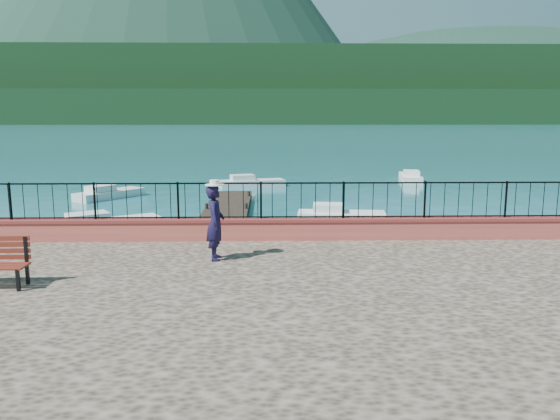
{
  "coord_description": "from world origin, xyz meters",
  "views": [
    {
      "loc": [
        -0.15,
        -10.65,
        4.49
      ],
      "look_at": [
        0.16,
        2.0,
        2.3
      ],
      "focal_mm": 35.0,
      "sensor_mm": 36.0,
      "label": 1
    }
  ],
  "objects_px": {
    "boat_5": "(410,175)",
    "boat_1": "(341,213)",
    "person": "(215,223)",
    "boat_4": "(252,180)",
    "boat_0": "(105,221)",
    "boat_3": "(110,191)"
  },
  "relations": [
    {
      "from": "boat_5",
      "to": "person",
      "type": "bearing_deg",
      "value": 165.21
    },
    {
      "from": "boat_0",
      "to": "boat_3",
      "type": "relative_size",
      "value": 1.1
    },
    {
      "from": "person",
      "to": "boat_5",
      "type": "distance_m",
      "value": 27.99
    },
    {
      "from": "boat_4",
      "to": "boat_5",
      "type": "xyz_separation_m",
      "value": [
        11.05,
        2.96,
        0.0
      ]
    },
    {
      "from": "boat_0",
      "to": "boat_3",
      "type": "xyz_separation_m",
      "value": [
        -2.26,
        8.73,
        0.0
      ]
    },
    {
      "from": "boat_4",
      "to": "boat_5",
      "type": "distance_m",
      "value": 11.44
    },
    {
      "from": "boat_1",
      "to": "boat_0",
      "type": "bearing_deg",
      "value": -164.02
    },
    {
      "from": "person",
      "to": "boat_0",
      "type": "relative_size",
      "value": 0.4
    },
    {
      "from": "person",
      "to": "boat_4",
      "type": "xyz_separation_m",
      "value": [
        0.25,
        22.6,
        -1.67
      ]
    },
    {
      "from": "boat_4",
      "to": "boat_1",
      "type": "bearing_deg",
      "value": -86.27
    },
    {
      "from": "person",
      "to": "boat_0",
      "type": "height_order",
      "value": "person"
    },
    {
      "from": "person",
      "to": "boat_1",
      "type": "distance_m",
      "value": 11.61
    },
    {
      "from": "person",
      "to": "boat_4",
      "type": "distance_m",
      "value": 22.66
    },
    {
      "from": "boat_0",
      "to": "boat_4",
      "type": "bearing_deg",
      "value": 37.64
    },
    {
      "from": "boat_3",
      "to": "boat_4",
      "type": "distance_m",
      "value": 9.14
    },
    {
      "from": "boat_4",
      "to": "boat_5",
      "type": "relative_size",
      "value": 1.03
    },
    {
      "from": "boat_0",
      "to": "boat_4",
      "type": "xyz_separation_m",
      "value": [
        5.47,
        13.6,
        0.0
      ]
    },
    {
      "from": "person",
      "to": "boat_5",
      "type": "height_order",
      "value": "person"
    },
    {
      "from": "boat_0",
      "to": "boat_4",
      "type": "height_order",
      "value": "same"
    },
    {
      "from": "boat_5",
      "to": "boat_1",
      "type": "bearing_deg",
      "value": 164.25
    },
    {
      "from": "boat_1",
      "to": "boat_4",
      "type": "bearing_deg",
      "value": 115.48
    },
    {
      "from": "boat_0",
      "to": "boat_1",
      "type": "xyz_separation_m",
      "value": [
        9.61,
        1.62,
        0.0
      ]
    }
  ]
}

